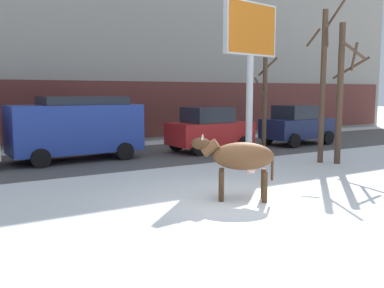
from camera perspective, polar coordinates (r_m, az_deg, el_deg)
The scene contains 14 objects.
ground_plane at distance 9.56m, azimuth 6.25°, elevation -8.04°, with size 120.00×120.00×0.00m, color white.
road_strip at distance 16.25m, azimuth -10.51°, elevation -1.85°, with size 60.00×5.60×0.01m, color #514F4C.
building_facade at distance 23.50m, azimuth -17.57°, elevation 16.52°, with size 44.00×6.10×13.00m.
cow_brown at distance 9.73m, azimuth 6.47°, elevation -1.80°, with size 1.77×1.46×1.54m.
billboard at distance 15.29m, azimuth 7.91°, elevation 13.86°, with size 2.52×0.64×5.56m.
car_blue_van at distance 15.92m, azimuth -15.33°, elevation 2.32°, with size 4.67×2.25×2.32m.
car_red_hatchback at distance 17.69m, azimuth 2.39°, elevation 1.99°, with size 3.56×2.02×1.86m.
car_navy_hatchback at distance 20.66m, azimuth 14.02°, elevation 2.51°, with size 3.56×2.02×1.86m.
pedestrian_near_billboard at distance 18.42m, azimuth -23.46°, elevation 1.47°, with size 0.36×0.24×1.73m.
pedestrian_by_cars at distance 19.08m, azimuth -14.18°, elevation 2.01°, with size 0.36×0.24×1.73m.
pedestrian_far_left at distance 19.99m, azimuth -7.05°, elevation 2.39°, with size 0.36×0.24×1.73m.
bare_tree_left_lot at distance 17.59m, azimuth 9.74°, elevation 5.74°, with size 0.91×0.90×4.03m.
bare_tree_right_lot at distance 15.49m, azimuth 17.23°, elevation 7.92°, with size 1.06×1.06×5.57m.
bare_tree_far_back at distance 15.42m, azimuth 19.41°, elevation 7.32°, with size 1.57×1.42×5.16m.
Camera 1 is at (-5.63, -7.32, 2.48)m, focal length 39.59 mm.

